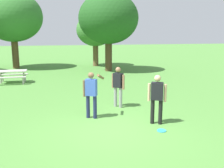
% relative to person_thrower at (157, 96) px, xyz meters
% --- Properties ---
extents(ground_plane, '(120.00, 120.00, 0.00)m').
position_rel_person_thrower_xyz_m(ground_plane, '(-1.52, -0.24, -0.94)').
color(ground_plane, '#4C8438').
extents(person_thrower, '(0.54, 0.38, 1.64)m').
position_rel_person_thrower_xyz_m(person_thrower, '(0.00, 0.00, 0.00)').
color(person_thrower, black).
rests_on(person_thrower, ground).
extents(person_catcher, '(0.81, 0.57, 1.64)m').
position_rel_person_thrower_xyz_m(person_catcher, '(-1.97, 1.12, 0.02)').
color(person_catcher, '#1E234C').
rests_on(person_catcher, ground).
extents(person_bystander, '(0.42, 0.49, 1.64)m').
position_rel_person_thrower_xyz_m(person_bystander, '(-0.69, 2.21, 0.00)').
color(person_bystander, gray).
rests_on(person_bystander, ground).
extents(frisbee, '(0.28, 0.28, 0.03)m').
position_rel_person_thrower_xyz_m(frisbee, '(-0.10, -0.64, -0.93)').
color(frisbee, '#2D9EDB').
rests_on(frisbee, ground).
extents(picnic_table_near, '(1.74, 1.46, 0.77)m').
position_rel_person_thrower_xyz_m(picnic_table_near, '(-5.50, 8.72, -0.38)').
color(picnic_table_near, beige).
rests_on(picnic_table_near, ground).
extents(tree_far_right, '(4.92, 4.92, 6.44)m').
position_rel_person_thrower_xyz_m(tree_far_right, '(-6.03, 15.81, 3.38)').
color(tree_far_right, brown).
rests_on(tree_far_right, ground).
extents(tree_slender_mid, '(3.42, 3.42, 4.73)m').
position_rel_person_thrower_xyz_m(tree_slender_mid, '(0.95, 15.70, 2.30)').
color(tree_slender_mid, brown).
rests_on(tree_slender_mid, ground).
extents(tree_back_left, '(4.65, 4.65, 6.09)m').
position_rel_person_thrower_xyz_m(tree_back_left, '(1.34, 12.26, 3.15)').
color(tree_back_left, '#4C3823').
rests_on(tree_back_left, ground).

